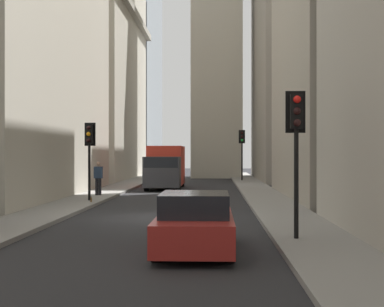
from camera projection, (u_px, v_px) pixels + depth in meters
name	position (u px, v px, depth m)	size (l,w,h in m)	color
ground_plane	(163.00, 218.00, 20.36)	(135.00, 135.00, 0.00)	#262628
sidewalk_right	(42.00, 215.00, 20.54)	(90.00, 2.20, 0.14)	gray
sidewalk_left	(287.00, 216.00, 20.18)	(90.00, 2.20, 0.14)	gray
building_left_far	(315.00, 37.00, 48.51)	(16.02, 10.00, 24.93)	gray
building_right_far	(80.00, 76.00, 51.71)	(19.75, 10.50, 19.01)	beige
delivery_truck	(165.00, 167.00, 37.08)	(6.46, 2.25, 2.84)	red
sedan_red	(195.00, 224.00, 13.29)	(4.30, 1.78, 1.42)	maroon
traffic_light_foreground	(296.00, 130.00, 14.46)	(0.43, 0.52, 3.84)	black
traffic_light_midblock	(89.00, 143.00, 26.29)	(0.43, 0.52, 3.67)	black
traffic_light_far_junction	(242.00, 143.00, 45.96)	(0.43, 0.52, 4.15)	black
pedestrian	(98.00, 177.00, 29.53)	(0.26, 0.44, 1.77)	black
discarded_bottle	(91.00, 200.00, 25.29)	(0.07, 0.07, 0.27)	brown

